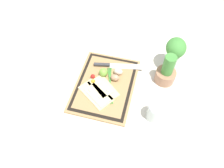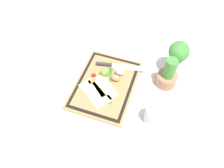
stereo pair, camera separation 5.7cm
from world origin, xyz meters
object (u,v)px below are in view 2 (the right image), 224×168
sauce_jar (152,115)px  herb_glass (178,55)px  pizza_slice_near (95,93)px  lime (105,72)px  egg_pink (119,72)px  cherry_tomato_red (94,75)px  pizza_slice_far (102,88)px  cherry_tomato_yellow (93,80)px  herb_pot (167,76)px  knife (112,65)px  egg_brown (116,78)px

sauce_jar → herb_glass: (-0.39, 0.05, 0.08)m
pizza_slice_near → lime: size_ratio=4.40×
pizza_slice_near → lime: lime is taller
egg_pink → cherry_tomato_red: (0.07, -0.14, -0.01)m
pizza_slice_far → lime: bearing=-168.1°
cherry_tomato_red → cherry_tomato_yellow: 0.04m
lime → herb_pot: size_ratio=0.25×
knife → cherry_tomato_red: cherry_tomato_red is taller
cherry_tomato_yellow → knife: bearing=156.0°
knife → lime: lime is taller
egg_pink → egg_brown: bearing=-9.5°
egg_brown → herb_pot: 0.30m
egg_brown → lime: 0.08m
cherry_tomato_yellow → sauce_jar: size_ratio=0.22×
knife → herb_glass: bearing=107.0°
knife → pizza_slice_near: bearing=-6.2°
egg_brown → cherry_tomato_yellow: 0.13m
egg_pink → herb_pot: herb_pot is taller
cherry_tomato_red → egg_pink: bearing=116.2°
egg_brown → egg_pink: size_ratio=1.00×
cherry_tomato_yellow → herb_glass: 0.52m
egg_brown → herb_glass: size_ratio=0.25×
cherry_tomato_yellow → herb_glass: bearing=121.1°
herb_pot → knife: bearing=-91.7°
egg_pink → herb_pot: size_ratio=0.27×
pizza_slice_near → pizza_slice_far: (-0.05, 0.02, 0.00)m
knife → herb_glass: (-0.11, 0.37, 0.10)m
lime → herb_glass: bearing=116.2°
pizza_slice_far → sauce_jar: 0.33m
egg_brown → lime: lime is taller
lime → sauce_jar: 0.39m
cherry_tomato_red → sauce_jar: size_ratio=0.24×
pizza_slice_near → egg_pink: (-0.18, 0.09, 0.02)m
knife → lime: bearing=-15.2°
pizza_slice_far → knife: bearing=179.9°
egg_pink → knife: bearing=-126.8°
knife → herb_pot: herb_pot is taller
pizza_slice_far → egg_pink: (-0.13, 0.06, 0.02)m
pizza_slice_near → cherry_tomato_yellow: 0.09m
pizza_slice_far → cherry_tomato_yellow: (-0.03, -0.07, 0.01)m
pizza_slice_near → sauce_jar: size_ratio=2.03×
knife → egg_brown: 0.11m
egg_pink → cherry_tomato_red: size_ratio=2.01×
egg_brown → herb_glass: bearing=123.7°
herb_pot → cherry_tomato_yellow: bearing=-71.2°
pizza_slice_far → lime: lime is taller
pizza_slice_near → sauce_jar: (0.05, 0.34, 0.03)m
pizza_slice_far → herb_glass: bearing=128.4°
egg_brown → herb_glass: (-0.21, 0.31, 0.09)m
lime → cherry_tomato_yellow: size_ratio=2.13×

